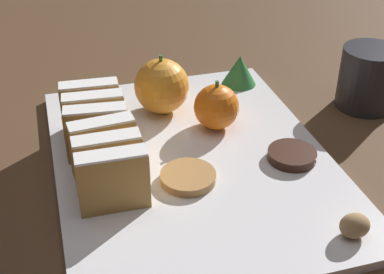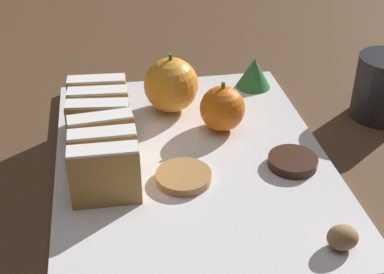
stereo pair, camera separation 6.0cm
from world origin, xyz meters
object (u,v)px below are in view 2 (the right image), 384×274
orange_far (171,85)px  walnut (343,237)px  chocolate_cookie (293,161)px  orange_near (222,108)px

orange_far → walnut: size_ratio=2.66×
walnut → chocolate_cookie: (-0.00, 0.14, -0.01)m
orange_near → walnut: size_ratio=2.15×
orange_near → chocolate_cookie: size_ratio=1.14×
orange_far → orange_near: bearing=-46.8°
orange_far → walnut: orange_far is taller
walnut → chocolate_cookie: 0.14m
orange_near → chocolate_cookie: bearing=-56.5°
walnut → orange_near: bearing=105.7°
orange_near → orange_far: 0.09m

